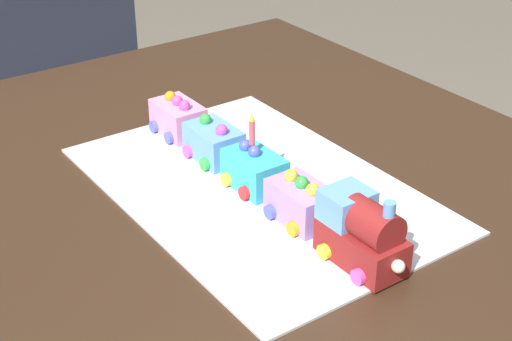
{
  "coord_description": "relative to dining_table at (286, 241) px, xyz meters",
  "views": [
    {
      "loc": [
        -0.84,
        0.65,
        1.36
      ],
      "look_at": [
        0.02,
        0.05,
        0.77
      ],
      "focal_mm": 53.98,
      "sensor_mm": 36.0,
      "label": 1
    }
  ],
  "objects": [
    {
      "name": "chair",
      "position": [
        1.03,
        0.0,
        -0.16
      ],
      "size": [
        0.44,
        0.44,
        0.86
      ],
      "rotation": [
        0.0,
        0.0,
        1.67
      ],
      "color": "#2D3347",
      "rests_on": "ground"
    },
    {
      "name": "dining_table",
      "position": [
        0.0,
        0.0,
        0.0
      ],
      "size": [
        1.4,
        1.0,
        0.74
      ],
      "color": "#382316",
      "rests_on": "ground"
    },
    {
      "name": "cake_car_gondola_bubblegum",
      "position": [
        0.26,
        0.05,
        0.14
      ],
      "size": [
        0.1,
        0.08,
        0.07
      ],
      "color": "pink",
      "rests_on": "cake_board"
    },
    {
      "name": "cake_locomotive",
      "position": [
        -0.22,
        0.05,
        0.16
      ],
      "size": [
        0.14,
        0.08,
        0.12
      ],
      "color": "maroon",
      "rests_on": "cake_board"
    },
    {
      "name": "cake_car_flatbed_sky_blue",
      "position": [
        0.14,
        0.05,
        0.14
      ],
      "size": [
        0.1,
        0.08,
        0.07
      ],
      "color": "#669EEA",
      "rests_on": "cake_board"
    },
    {
      "name": "cake_car_hopper_lavender",
      "position": [
        -0.09,
        0.05,
        0.14
      ],
      "size": [
        0.1,
        0.08,
        0.07
      ],
      "color": "#AD84E0",
      "rests_on": "cake_board"
    },
    {
      "name": "cake_car_caboose_turquoise",
      "position": [
        0.02,
        0.05,
        0.14
      ],
      "size": [
        0.1,
        0.08,
        0.07
      ],
      "color": "#38B7C6",
      "rests_on": "cake_board"
    },
    {
      "name": "birthday_candle",
      "position": [
        0.03,
        0.05,
        0.21
      ],
      "size": [
        0.01,
        0.01,
        0.05
      ],
      "color": "#F24C59",
      "rests_on": "cake_car_caboose_turquoise"
    },
    {
      "name": "cake_board",
      "position": [
        0.02,
        0.05,
        0.11
      ],
      "size": [
        0.6,
        0.4,
        0.0
      ],
      "primitive_type": "cube",
      "color": "silver",
      "rests_on": "dining_table"
    }
  ]
}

